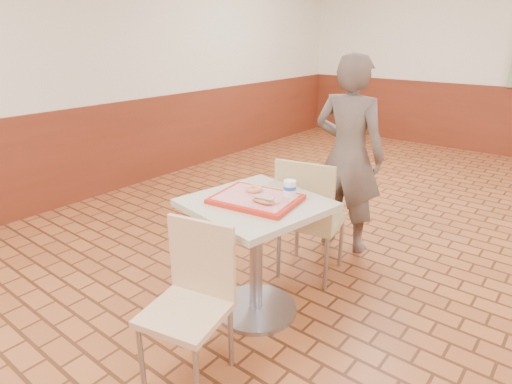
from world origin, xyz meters
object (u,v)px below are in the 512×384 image
Objects in this scene: customer at (348,155)px; serving_tray at (256,199)px; chair_main_front at (192,294)px; chair_main_back at (309,213)px; main_table at (256,239)px; ring_donut at (254,189)px; long_john_donut at (264,200)px; paper_cup at (290,188)px.

serving_tray is (0.01, -1.20, -0.01)m from customer.
chair_main_front is at bearing -84.13° from serving_tray.
chair_main_back is at bearing 78.63° from chair_main_front.
main_table is at bearing 90.00° from serving_tray.
main_table is 0.27m from serving_tray.
main_table is 0.32m from ring_donut.
chair_main_front is 0.52× the size of customer.
chair_main_back is 0.71m from long_john_donut.
ring_donut is (-0.06, -1.14, 0.02)m from customer.
main_table is 1.23m from customer.
long_john_donut is 1.55× the size of paper_cup.
long_john_donut is at bearing -29.70° from serving_tray.
paper_cup reaches higher than long_john_donut.
long_john_donut is at bearing 72.59° from chair_main_front.
customer is at bearing 98.33° from paper_cup.
customer is 3.28× the size of serving_tray.
paper_cup reaches higher than ring_donut.
chair_main_back is 6.22× the size of long_john_donut.
chair_main_front is 1.72× the size of serving_tray.
serving_tray is at bearing -137.00° from paper_cup.
long_john_donut reaches higher than serving_tray.
ring_donut is (-0.13, 0.67, 0.36)m from chair_main_front.
chair_main_front is 8.78× the size of paper_cup.
main_table is 0.85× the size of chair_main_back.
chair_main_front is at bearing 79.98° from chair_main_back.
serving_tray is at bearing 82.75° from chair_main_front.
chair_main_front is at bearing 87.64° from customer.
main_table is at bearing 150.30° from long_john_donut.
paper_cup is (0.12, -0.43, 0.35)m from chair_main_back.
paper_cup is (0.16, -1.06, 0.06)m from customer.
serving_tray is (-0.06, 0.60, 0.33)m from chair_main_front.
ring_donut is 0.69× the size of long_john_donut.
ring_donut is 0.23m from paper_cup.
long_john_donut is at bearing 90.45° from customer.
customer is 15.61× the size of ring_donut.
customer is at bearing 90.35° from serving_tray.
main_table is 0.93× the size of chair_main_front.
paper_cup reaches higher than serving_tray.
serving_tray is at bearing 150.30° from long_john_donut.
customer is 1.20m from serving_tray.
paper_cup is at bearing 77.09° from long_john_donut.
main_table is at bearing 85.79° from customer.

